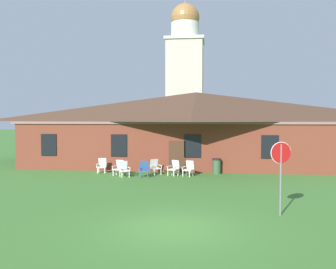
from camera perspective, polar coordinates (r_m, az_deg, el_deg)
ground_plane at (r=12.32m, az=0.71°, el=-14.37°), size 200.00×200.00×0.00m
brick_building at (r=29.07m, az=4.38°, el=1.13°), size 25.81×10.40×5.65m
dome_tower at (r=50.40m, az=2.67°, el=8.89°), size 5.18×5.18×19.99m
stop_sign at (r=14.07m, az=17.18°, el=-4.27°), size 0.77×0.27×2.73m
lawn_chair_by_porch at (r=24.56m, az=-10.25°, el=-4.73°), size 0.69×0.73×0.96m
lawn_chair_near_door at (r=23.31m, az=-7.64°, el=-5.10°), size 0.72×0.76×0.96m
lawn_chair_left_end at (r=22.67m, az=-6.89°, el=-5.31°), size 0.83×0.86×0.96m
lawn_chair_middle at (r=22.52m, az=-3.74°, el=-5.35°), size 0.70×0.73×0.96m
lawn_chair_right_end at (r=23.55m, az=-1.99°, el=-5.00°), size 0.85×0.87×0.96m
lawn_chair_far_side at (r=23.03m, az=0.96°, el=-5.17°), size 0.83×0.86×0.96m
lawn_chair_under_eave at (r=22.79m, az=3.26°, el=-5.25°), size 0.79×0.83×0.96m
trash_bin at (r=23.94m, az=7.59°, el=-4.90°), size 0.56×0.56×0.98m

